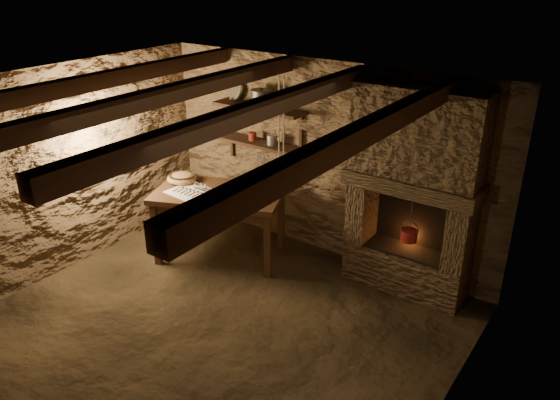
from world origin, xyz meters
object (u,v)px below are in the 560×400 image
Objects in this scene: stoneware_jug at (263,176)px; iron_stockpot at (262,99)px; red_pot at (409,234)px; wooden_bowl at (182,178)px; work_table at (220,222)px.

stoneware_jug is 1.86× the size of iron_stockpot.
stoneware_jug is 0.89× the size of red_pot.
red_pot is at bearing 22.02° from stoneware_jug.
wooden_bowl is at bearing -132.98° from iron_stockpot.
wooden_bowl is 2.85m from red_pot.
stoneware_jug is at bearing -169.48° from red_pot.
wooden_bowl reaches higher than work_table.
wooden_bowl is at bearing -151.95° from stoneware_jug.
iron_stockpot reaches higher than red_pot.
stoneware_jug is 1.80m from red_pot.
work_table is at bearing -99.29° from iron_stockpot.
stoneware_jug is at bearing 9.25° from work_table.
iron_stockpot reaches higher than work_table.
iron_stockpot is (0.12, 0.73, 1.40)m from work_table.
stoneware_jug is 1.29× the size of wooden_bowl.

